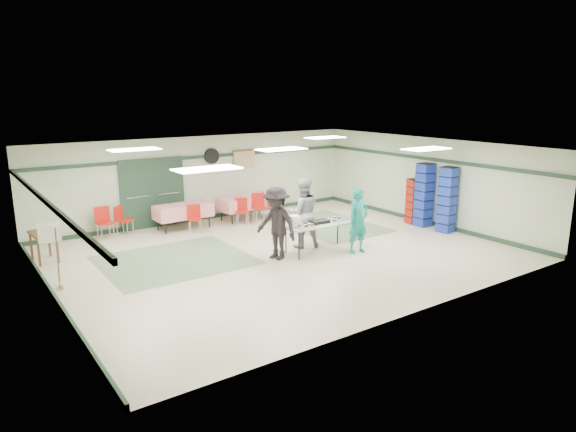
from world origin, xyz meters
TOP-DOWN VIEW (x-y plane):
  - floor at (0.00, 0.00)m, footprint 11.00×11.00m
  - ceiling at (0.00, 0.00)m, footprint 11.00×11.00m
  - wall_back at (0.00, 4.50)m, footprint 11.00×0.00m
  - wall_front at (0.00, -4.50)m, footprint 11.00×0.00m
  - wall_left at (-5.50, 0.00)m, footprint 0.00×9.00m
  - wall_right at (5.50, 0.00)m, footprint 0.00×9.00m
  - trim_back at (0.00, 4.47)m, footprint 11.00×0.06m
  - baseboard_back at (0.00, 4.47)m, footprint 11.00×0.06m
  - trim_left at (-5.47, 0.00)m, footprint 0.06×9.00m
  - baseboard_left at (-5.47, 0.00)m, footprint 0.06×9.00m
  - trim_right at (5.47, 0.00)m, footprint 0.06×9.00m
  - baseboard_right at (5.47, 0.00)m, footprint 0.06×9.00m
  - green_patch_a at (-2.50, 1.00)m, footprint 3.50×3.00m
  - green_patch_b at (2.80, 1.50)m, footprint 2.50×3.50m
  - double_door_left at (-2.20, 4.44)m, footprint 0.90×0.06m
  - double_door_right at (-1.25, 4.44)m, footprint 0.90×0.06m
  - door_frame at (-1.73, 4.42)m, footprint 2.00×0.03m
  - wall_fan at (0.30, 4.44)m, footprint 0.50×0.10m
  - scroll_banner at (1.50, 4.44)m, footprint 0.80×0.02m
  - serving_table at (0.88, -0.45)m, footprint 1.96×0.88m
  - sheet_tray_right at (1.49, -0.45)m, footprint 0.59×0.46m
  - sheet_tray_mid at (0.75, -0.33)m, footprint 0.54×0.43m
  - sheet_tray_left at (0.33, -0.51)m, footprint 0.56×0.43m
  - baking_pan at (0.88, -0.44)m, footprint 0.51×0.34m
  - foam_box_stack at (0.13, -0.38)m, footprint 0.26×0.24m
  - volunteer_teal at (1.63, -1.09)m, footprint 0.63×0.42m
  - volunteer_grey at (0.77, 0.13)m, footprint 1.11×0.99m
  - volunteer_dark at (-0.37, -0.32)m, footprint 0.96×1.31m
  - dining_table_a at (1.12, 3.70)m, footprint 1.90×0.97m
  - dining_table_b at (-1.08, 3.70)m, footprint 1.72×0.80m
  - chair_a at (1.26, 3.13)m, footprint 0.53×0.53m
  - chair_b at (0.62, 3.12)m, footprint 0.51×0.51m
  - chair_c at (1.87, 3.13)m, footprint 0.46×0.46m
  - chair_d at (-0.99, 3.12)m, footprint 0.49×0.49m
  - chair_loose_a at (-2.83, 4.06)m, footprint 0.57×0.57m
  - chair_loose_b at (-3.36, 3.99)m, footprint 0.45×0.45m
  - crate_stack_blue_a at (5.15, -0.22)m, footprint 0.45×0.45m
  - crate_stack_red at (5.15, 0.19)m, footprint 0.42×0.42m
  - crate_stack_blue_b at (5.15, -1.09)m, footprint 0.47×0.47m
  - printer_table at (-5.15, 2.75)m, footprint 0.59×0.85m
  - office_printer at (-5.15, 1.86)m, footprint 0.52×0.47m
  - broom at (-5.23, 0.66)m, footprint 0.05×0.21m

SIDE VIEW (x-z plane):
  - floor at x=0.00m, z-range 0.00..0.00m
  - green_patch_a at x=-2.50m, z-range 0.00..0.01m
  - green_patch_b at x=2.80m, z-range 0.00..0.01m
  - baseboard_back at x=0.00m, z-range 0.00..0.12m
  - baseboard_left at x=-5.47m, z-range 0.00..0.12m
  - baseboard_right at x=5.47m, z-range 0.00..0.12m
  - chair_c at x=1.87m, z-range 0.09..0.92m
  - chair_d at x=-0.99m, z-range 0.09..0.92m
  - chair_b at x=0.62m, z-range 0.09..0.94m
  - chair_loose_a at x=-2.83m, z-range 0.10..0.97m
  - chair_loose_b at x=-3.36m, z-range 0.10..1.02m
  - chair_a at x=1.26m, z-range 0.11..1.03m
  - dining_table_b at x=-1.08m, z-range 0.19..0.95m
  - dining_table_a at x=1.12m, z-range 0.19..0.95m
  - printer_table at x=-5.15m, z-range 0.26..1.00m
  - broom at x=-5.23m, z-range 0.03..1.33m
  - crate_stack_red at x=5.15m, z-range 0.00..1.42m
  - serving_table at x=0.88m, z-range 0.34..1.10m
  - sheet_tray_right at x=1.49m, z-range 0.76..0.78m
  - sheet_tray_mid at x=0.75m, z-range 0.76..0.78m
  - sheet_tray_left at x=0.33m, z-range 0.76..0.78m
  - baking_pan at x=0.88m, z-range 0.76..0.84m
  - volunteer_teal at x=1.63m, z-range 0.00..1.70m
  - foam_box_stack at x=0.13m, z-range 0.76..1.04m
  - volunteer_dark at x=-0.37m, z-range 0.00..1.82m
  - office_printer at x=-5.15m, z-range 0.75..1.13m
  - volunteer_grey at x=0.77m, z-range 0.00..1.88m
  - crate_stack_blue_b at x=5.15m, z-range 0.00..1.95m
  - crate_stack_blue_a at x=5.15m, z-range 0.00..1.96m
  - double_door_left at x=-2.20m, z-range 0.00..2.10m
  - double_door_right at x=-1.25m, z-range 0.00..2.10m
  - door_frame at x=-1.73m, z-range -0.02..2.12m
  - wall_back at x=0.00m, z-range -4.15..6.85m
  - wall_front at x=0.00m, z-range -4.15..6.85m
  - wall_left at x=-5.50m, z-range -3.15..5.85m
  - wall_right at x=5.50m, z-range -3.15..5.85m
  - scroll_banner at x=1.50m, z-range 1.55..2.15m
  - trim_back at x=0.00m, z-range 2.00..2.10m
  - trim_left at x=-5.47m, z-range 2.00..2.10m
  - trim_right at x=5.47m, z-range 2.00..2.10m
  - wall_fan at x=0.30m, z-range 1.80..2.30m
  - ceiling at x=0.00m, z-range 2.70..2.70m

